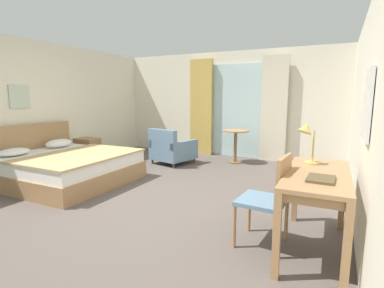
{
  "coord_description": "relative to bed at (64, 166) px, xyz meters",
  "views": [
    {
      "loc": [
        2.52,
        -3.37,
        1.48
      ],
      "look_at": [
        0.54,
        0.62,
        0.75
      ],
      "focal_mm": 27.69,
      "sensor_mm": 36.0,
      "label": 1
    }
  ],
  "objects": [
    {
      "name": "ground",
      "position": [
        1.69,
        -0.12,
        -0.32
      ],
      "size": [
        6.15,
        7.8,
        0.1
      ],
      "primitive_type": "cube",
      "color": "#564C47"
    },
    {
      "name": "wall_back",
      "position": [
        1.69,
        3.52,
        1.0
      ],
      "size": [
        5.75,
        0.12,
        2.53
      ],
      "primitive_type": "cube",
      "color": "silver",
      "rests_on": "ground"
    },
    {
      "name": "wall_left",
      "position": [
        -1.13,
        -0.12,
        1.0
      ],
      "size": [
        0.12,
        7.4,
        2.53
      ],
      "primitive_type": "cube",
      "color": "silver",
      "rests_on": "ground"
    },
    {
      "name": "wall_right",
      "position": [
        4.5,
        -0.12,
        1.0
      ],
      "size": [
        0.12,
        7.4,
        2.53
      ],
      "primitive_type": "cube",
      "color": "silver",
      "rests_on": "ground"
    },
    {
      "name": "balcony_glass_door",
      "position": [
        1.98,
        3.44,
        0.84
      ],
      "size": [
        1.36,
        0.02,
        2.23
      ],
      "primitive_type": "cube",
      "color": "silver",
      "rests_on": "ground"
    },
    {
      "name": "curtain_panel_left",
      "position": [
        1.08,
        3.34,
        0.91
      ],
      "size": [
        0.58,
        0.1,
        2.37
      ],
      "primitive_type": "cube",
      "color": "tan",
      "rests_on": "ground"
    },
    {
      "name": "curtain_panel_right",
      "position": [
        2.88,
        3.34,
        0.91
      ],
      "size": [
        0.58,
        0.1,
        2.37
      ],
      "primitive_type": "cube",
      "color": "beige",
      "rests_on": "ground"
    },
    {
      "name": "bed",
      "position": [
        0.0,
        0.0,
        0.0
      ],
      "size": [
        2.05,
        1.91,
        0.95
      ],
      "color": "#9E754C",
      "rests_on": "ground"
    },
    {
      "name": "nightstand",
      "position": [
        -0.83,
        1.34,
        -0.0
      ],
      "size": [
        0.51,
        0.37,
        0.54
      ],
      "color": "#9E754C",
      "rests_on": "ground"
    },
    {
      "name": "writing_desk",
      "position": [
        4.07,
        -0.56,
        0.41
      ],
      "size": [
        0.58,
        1.34,
        0.77
      ],
      "color": "#9E754C",
      "rests_on": "ground"
    },
    {
      "name": "desk_chair",
      "position": [
        3.67,
        -0.68,
        0.25
      ],
      "size": [
        0.47,
        0.49,
        0.92
      ],
      "color": "slate",
      "rests_on": "ground"
    },
    {
      "name": "desk_lamp",
      "position": [
        3.93,
        -0.24,
        0.82
      ],
      "size": [
        0.25,
        0.24,
        0.47
      ],
      "color": "tan",
      "rests_on": "writing_desk"
    },
    {
      "name": "closed_book",
      "position": [
        4.11,
        -0.83,
        0.52
      ],
      "size": [
        0.23,
        0.29,
        0.02
      ],
      "primitive_type": "cube",
      "rotation": [
        0.0,
        0.0,
        -0.03
      ],
      "color": "brown",
      "rests_on": "writing_desk"
    },
    {
      "name": "armchair_by_window",
      "position": [
        0.97,
        2.03,
        0.04
      ],
      "size": [
        0.93,
        0.96,
        0.78
      ],
      "color": "slate",
      "rests_on": "ground"
    },
    {
      "name": "round_cafe_table",
      "position": [
        2.19,
        2.75,
        0.26
      ],
      "size": [
        0.59,
        0.59,
        0.73
      ],
      "color": "#9E754C",
      "rests_on": "ground"
    },
    {
      "name": "framed_picture",
      "position": [
        -1.05,
        -0.0,
        1.19
      ],
      "size": [
        0.03,
        0.38,
        0.41
      ],
      "color": "#B7C6B2"
    },
    {
      "name": "wall_mirror",
      "position": [
        4.42,
        -0.56,
        1.14
      ],
      "size": [
        0.02,
        0.59,
        0.6
      ],
      "color": "silver"
    }
  ]
}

